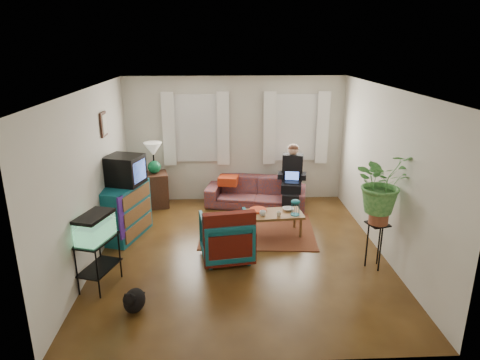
{
  "coord_description": "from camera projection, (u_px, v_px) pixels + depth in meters",
  "views": [
    {
      "loc": [
        -0.31,
        -6.2,
        3.24
      ],
      "look_at": [
        0.0,
        0.4,
        1.1
      ],
      "focal_mm": 32.0,
      "sensor_mm": 36.0,
      "label": 1
    }
  ],
  "objects": [
    {
      "name": "wall_left",
      "position": [
        92.0,
        178.0,
        6.41
      ],
      "size": [
        0.01,
        5.0,
        2.6
      ],
      "primitive_type": "cube",
      "color": "silver",
      "rests_on": "floor"
    },
    {
      "name": "window_left",
      "position": [
        196.0,
        128.0,
        8.75
      ],
      "size": [
        1.08,
        0.04,
        1.38
      ],
      "primitive_type": "cube",
      "color": "white",
      "rests_on": "wall_back"
    },
    {
      "name": "wall_right",
      "position": [
        386.0,
        174.0,
        6.61
      ],
      "size": [
        0.01,
        5.0,
        2.6
      ],
      "primitive_type": "cube",
      "color": "silver",
      "rests_on": "floor"
    },
    {
      "name": "birdcage",
      "position": [
        295.0,
        207.0,
        7.31
      ],
      "size": [
        0.17,
        0.17,
        0.28
      ],
      "primitive_type": null,
      "rotation": [
        0.0,
        0.0,
        0.09
      ],
      "color": "#115B6B",
      "rests_on": "coffee_table"
    },
    {
      "name": "potted_plant",
      "position": [
        381.0,
        191.0,
        6.09
      ],
      "size": [
        0.98,
        0.9,
        0.91
      ],
      "primitive_type": "imported",
      "rotation": [
        0.0,
        0.0,
        0.27
      ],
      "color": "#599947",
      "rests_on": "plant_stand"
    },
    {
      "name": "seated_person",
      "position": [
        292.0,
        180.0,
        8.58
      ],
      "size": [
        0.62,
        0.71,
        1.2
      ],
      "primitive_type": null,
      "rotation": [
        0.0,
        0.0,
        -0.2
      ],
      "color": "black",
      "rests_on": "sofa"
    },
    {
      "name": "aquarium_stand",
      "position": [
        99.0,
        263.0,
        5.86
      ],
      "size": [
        0.53,
        0.71,
        0.71
      ],
      "primitive_type": "cube",
      "rotation": [
        0.0,
        0.0,
        -0.31
      ],
      "color": "black",
      "rests_on": "floor"
    },
    {
      "name": "wall_front",
      "position": [
        254.0,
        253.0,
        4.13
      ],
      "size": [
        4.5,
        0.01,
        2.6
      ],
      "primitive_type": "cube",
      "color": "silver",
      "rests_on": "floor"
    },
    {
      "name": "floor",
      "position": [
        241.0,
        252.0,
        6.91
      ],
      "size": [
        4.5,
        5.0,
        0.01
      ],
      "primitive_type": "cube",
      "color": "#4F2B14",
      "rests_on": "ground"
    },
    {
      "name": "crt_tv",
      "position": [
        125.0,
        170.0,
        7.23
      ],
      "size": [
        0.7,
        0.67,
        0.5
      ],
      "primitive_type": "cube",
      "rotation": [
        0.0,
        0.0,
        -0.31
      ],
      "color": "black",
      "rests_on": "dresser"
    },
    {
      "name": "picture_frame",
      "position": [
        104.0,
        124.0,
        7.01
      ],
      "size": [
        0.04,
        0.32,
        0.4
      ],
      "primitive_type": "cube",
      "color": "#3D2616",
      "rests_on": "wall_left"
    },
    {
      "name": "wall_back",
      "position": [
        235.0,
        140.0,
        8.88
      ],
      "size": [
        4.5,
        0.01,
        2.6
      ],
      "primitive_type": "cube",
      "color": "silver",
      "rests_on": "floor"
    },
    {
      "name": "snack_tray",
      "position": [
        258.0,
        210.0,
        7.52
      ],
      "size": [
        0.33,
        0.33,
        0.04
      ],
      "primitive_type": "cylinder",
      "rotation": [
        0.0,
        0.0,
        0.09
      ],
      "color": "#B21414",
      "rests_on": "coffee_table"
    },
    {
      "name": "black_cat",
      "position": [
        134.0,
        298.0,
        5.36
      ],
      "size": [
        0.33,
        0.45,
        0.35
      ],
      "primitive_type": "ellipsoid",
      "rotation": [
        0.0,
        0.0,
        -0.15
      ],
      "color": "black",
      "rests_on": "floor"
    },
    {
      "name": "coffee_table",
      "position": [
        274.0,
        224.0,
        7.5
      ],
      "size": [
        1.02,
        0.62,
        0.4
      ],
      "primitive_type": "cube",
      "rotation": [
        0.0,
        0.0,
        0.09
      ],
      "color": "brown",
      "rests_on": "floor"
    },
    {
      "name": "side_table",
      "position": [
        156.0,
        190.0,
        8.75
      ],
      "size": [
        0.58,
        0.58,
        0.71
      ],
      "primitive_type": "cube",
      "rotation": [
        0.0,
        0.0,
        0.22
      ],
      "color": "#412418",
      "rests_on": "floor"
    },
    {
      "name": "sofa",
      "position": [
        256.0,
        188.0,
        8.75
      ],
      "size": [
        2.13,
        1.18,
        0.79
      ],
      "primitive_type": "imported",
      "rotation": [
        0.0,
        0.0,
        -0.2
      ],
      "color": "brown",
      "rests_on": "floor"
    },
    {
      "name": "bowl",
      "position": [
        288.0,
        209.0,
        7.55
      ],
      "size": [
        0.21,
        0.21,
        0.05
      ],
      "primitive_type": "imported",
      "rotation": [
        0.0,
        0.0,
        0.09
      ],
      "color": "white",
      "rests_on": "coffee_table"
    },
    {
      "name": "dresser",
      "position": [
        124.0,
        211.0,
        7.36
      ],
      "size": [
        0.81,
        1.14,
        0.93
      ],
      "primitive_type": "cube",
      "rotation": [
        0.0,
        0.0,
        -0.31
      ],
      "color": "#136074",
      "rests_on": "floor"
    },
    {
      "name": "armchair",
      "position": [
        226.0,
        235.0,
        6.62
      ],
      "size": [
        0.86,
        0.82,
        0.78
      ],
      "primitive_type": "imported",
      "rotation": [
        0.0,
        0.0,
        3.3
      ],
      "color": "#115A6A",
      "rests_on": "floor"
    },
    {
      "name": "curtains_right",
      "position": [
        296.0,
        128.0,
        8.77
      ],
      "size": [
        1.36,
        0.06,
        1.5
      ],
      "primitive_type": "cube",
      "color": "white",
      "rests_on": "wall_back"
    },
    {
      "name": "table_lamp",
      "position": [
        154.0,
        159.0,
        8.55
      ],
      "size": [
        0.43,
        0.43,
        0.65
      ],
      "primitive_type": null,
      "rotation": [
        0.0,
        0.0,
        0.22
      ],
      "color": "white",
      "rests_on": "side_table"
    },
    {
      "name": "curtains_left",
      "position": [
        196.0,
        129.0,
        8.67
      ],
      "size": [
        1.36,
        0.06,
        1.5
      ],
      "primitive_type": "cube",
      "color": "white",
      "rests_on": "wall_back"
    },
    {
      "name": "cup_a",
      "position": [
        263.0,
        213.0,
        7.31
      ],
      "size": [
        0.12,
        0.12,
        0.09
      ],
      "primitive_type": "imported",
      "rotation": [
        0.0,
        0.0,
        0.09
      ],
      "color": "white",
      "rests_on": "coffee_table"
    },
    {
      "name": "area_rug",
      "position": [
        257.0,
        230.0,
        7.7
      ],
      "size": [
        2.12,
        1.75,
        0.01
      ],
      "primitive_type": "cube",
      "rotation": [
        0.0,
        0.0,
        -0.08
      ],
      "color": "maroon",
      "rests_on": "floor"
    },
    {
      "name": "plant_stand",
      "position": [
        375.0,
        245.0,
        6.35
      ],
      "size": [
        0.37,
        0.37,
        0.72
      ],
      "primitive_type": "cube",
      "rotation": [
        0.0,
        0.0,
        0.27
      ],
      "color": "black",
      "rests_on": "floor"
    },
    {
      "name": "aquarium",
      "position": [
        95.0,
        227.0,
        5.69
      ],
      "size": [
        0.47,
        0.64,
        0.37
      ],
      "primitive_type": "cube",
      "rotation": [
        0.0,
        0.0,
        -0.31
      ],
      "color": "#7FD899",
      "rests_on": "aquarium_stand"
    },
    {
      "name": "serape_throw",
      "position": [
        230.0,
        233.0,
        6.29
      ],
      "size": [
        0.8,
        0.3,
        0.64
      ],
      "primitive_type": "cube",
      "rotation": [
        0.0,
        0.0,
        0.16
      ],
      "color": "#9E0A0A",
      "rests_on": "armchair"
    },
    {
      "name": "ceiling",
      "position": [
        241.0,
        89.0,
        6.11
      ],
      "size": [
        4.5,
        5.0,
        0.01
      ],
      "primitive_type": "cube",
      "color": "white",
      "rests_on": "wall_back"
    },
    {
      "name": "window_right",
      "position": [
        295.0,
        128.0,
        8.84
      ],
      "size": [
        1.08,
        0.04,
        1.38
      ],
      "primitive_type": "cube",
      "color": "white",
      "rests_on": "wall_back"
    },
    {
      "name": "cup_b",
      "position": [
        279.0,
        214.0,
        7.28
      ],
      "size": [
        0.1,
        0.1,
        0.08
      ],
      "primitive_type": "imported",
      "rotation": [
        0.0,
        0.0,
        0.09
      ],
      "color": "beige",
      "rests_on": "coffee_table"
    }
  ]
}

